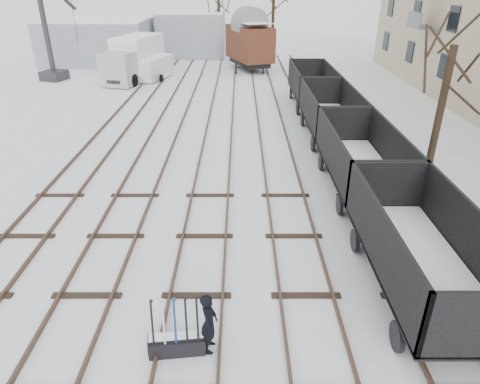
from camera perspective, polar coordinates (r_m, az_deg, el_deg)
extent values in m
plane|color=white|center=(12.11, -5.81, -13.68)|extent=(120.00, 120.00, 0.00)
cube|color=black|center=(25.67, -18.12, 7.86)|extent=(0.07, 52.00, 0.15)
cube|color=black|center=(25.27, -14.99, 7.99)|extent=(0.07, 52.00, 0.15)
cube|color=black|center=(15.40, -28.08, -7.24)|extent=(1.90, 0.20, 0.08)
cube|color=black|center=(24.91, -11.48, 8.10)|extent=(0.07, 52.00, 0.15)
cube|color=black|center=(24.67, -8.18, 8.18)|extent=(0.07, 52.00, 0.15)
cube|color=black|center=(14.25, -17.27, -7.82)|extent=(1.90, 0.20, 0.08)
cube|color=black|center=(24.50, -4.52, 8.24)|extent=(0.07, 52.00, 0.15)
cube|color=black|center=(24.43, -1.12, 8.26)|extent=(0.07, 52.00, 0.15)
cube|color=black|center=(13.67, -5.05, -8.16)|extent=(1.90, 0.20, 0.08)
cube|color=black|center=(24.45, 2.58, 8.26)|extent=(0.07, 52.00, 0.15)
cube|color=black|center=(24.56, 5.97, 8.22)|extent=(0.07, 52.00, 0.15)
cube|color=black|center=(13.74, 7.64, -8.12)|extent=(1.90, 0.20, 0.08)
cube|color=black|center=(24.77, 9.61, 8.15)|extent=(0.07, 52.00, 0.15)
cube|color=black|center=(25.04, 12.88, 8.06)|extent=(0.07, 52.00, 0.15)
cube|color=black|center=(14.44, 19.63, -7.72)|extent=(1.90, 0.20, 0.08)
cube|color=#9399A6|center=(47.70, -18.29, 18.51)|extent=(10.00, 8.00, 4.00)
cube|color=white|center=(47.49, -18.66, 20.94)|extent=(9.80, 7.84, 0.10)
cube|color=#9399A6|center=(49.75, -6.38, 20.13)|extent=(7.00, 6.00, 4.40)
cube|color=white|center=(49.55, -6.52, 22.71)|extent=(6.86, 5.88, 0.10)
cube|color=black|center=(10.60, -8.38, -19.48)|extent=(1.34, 0.57, 0.44)
cube|color=black|center=(10.43, -8.47, -18.57)|extent=(1.33, 0.45, 0.06)
cube|color=white|center=(10.40, -8.49, -18.41)|extent=(1.27, 0.40, 0.03)
cylinder|color=black|center=(10.13, -11.61, -16.69)|extent=(0.09, 0.32, 1.08)
cylinder|color=silver|center=(10.11, -10.14, -16.65)|extent=(0.09, 0.32, 1.08)
cylinder|color=#0C32A2|center=(10.09, -8.66, -16.61)|extent=(0.09, 0.32, 1.08)
cylinder|color=black|center=(10.08, -7.18, -16.55)|extent=(0.09, 0.32, 1.08)
cylinder|color=black|center=(10.07, -5.70, -16.49)|extent=(0.09, 0.32, 1.08)
imported|color=black|center=(10.19, -4.16, -17.01)|extent=(0.41, 0.60, 1.58)
cube|color=black|center=(12.72, 22.56, -9.77)|extent=(2.03, 5.58, 0.42)
cube|color=black|center=(12.60, 22.72, -9.00)|extent=(2.54, 6.34, 0.13)
cube|color=black|center=(11.73, 17.94, -5.95)|extent=(0.11, 6.34, 1.69)
cube|color=black|center=(12.69, 28.49, -5.50)|extent=(0.11, 6.34, 1.69)
cube|color=white|center=(12.55, 22.81, -8.60)|extent=(2.28, 6.09, 0.06)
cylinder|color=black|center=(11.08, 20.20, -17.63)|extent=(0.13, 0.74, 0.74)
cylinder|color=black|center=(14.87, 23.81, -5.90)|extent=(0.13, 0.74, 0.74)
cube|color=black|center=(17.96, 15.54, 2.31)|extent=(2.03, 5.58, 0.42)
cube|color=black|center=(17.88, 15.62, 2.93)|extent=(2.54, 6.34, 0.13)
cube|color=black|center=(17.28, 12.06, 5.54)|extent=(0.11, 6.34, 1.69)
cube|color=black|center=(17.94, 19.71, 5.33)|extent=(0.11, 6.34, 1.69)
cube|color=white|center=(17.84, 15.66, 3.24)|extent=(2.28, 6.09, 0.06)
cylinder|color=black|center=(16.05, 13.14, -1.69)|extent=(0.13, 0.74, 0.74)
cylinder|color=black|center=(20.20, 17.24, 3.85)|extent=(0.13, 0.74, 0.74)
cube|color=black|center=(23.78, 11.81, 8.73)|extent=(2.03, 5.58, 0.42)
cube|color=black|center=(23.71, 11.85, 9.21)|extent=(2.54, 6.34, 0.13)
cube|color=black|center=(23.26, 9.06, 11.28)|extent=(0.11, 6.34, 1.69)
cube|color=black|center=(23.76, 14.97, 11.04)|extent=(0.11, 6.34, 1.69)
cube|color=white|center=(23.68, 11.88, 9.46)|extent=(2.28, 6.09, 0.06)
cylinder|color=black|center=(21.78, 9.70, 6.35)|extent=(0.13, 0.74, 0.74)
cylinder|color=black|center=(26.01, 13.45, 9.38)|extent=(0.13, 0.74, 0.74)
cube|color=black|center=(29.83, 9.50, 12.57)|extent=(2.03, 5.58, 0.42)
cube|color=black|center=(29.78, 9.54, 12.96)|extent=(2.54, 6.34, 0.13)
cube|color=black|center=(29.42, 7.25, 14.64)|extent=(0.11, 6.34, 1.69)
cube|color=black|center=(29.82, 12.04, 14.44)|extent=(0.11, 6.34, 1.69)
cube|color=white|center=(29.76, 9.55, 13.16)|extent=(2.28, 6.09, 0.06)
cylinder|color=black|center=(27.80, 7.68, 10.98)|extent=(0.13, 0.74, 0.74)
cylinder|color=black|center=(32.05, 11.01, 12.84)|extent=(0.13, 0.74, 0.74)
cube|color=black|center=(41.64, 1.26, 16.95)|extent=(3.78, 5.36, 0.45)
cube|color=#4A2A16|center=(41.39, 1.28, 19.24)|extent=(4.52, 6.18, 2.91)
cube|color=white|center=(41.19, 1.31, 21.78)|extent=(4.17, 5.82, 0.04)
cylinder|color=black|center=(39.93, -0.53, 16.04)|extent=(0.13, 0.78, 0.78)
cylinder|color=black|center=(43.50, 2.89, 16.90)|extent=(0.13, 0.78, 0.78)
cube|color=black|center=(38.68, -13.70, 15.21)|extent=(3.07, 7.65, 0.30)
cube|color=#A6A9AF|center=(35.86, -14.82, 15.52)|extent=(2.82, 2.54, 2.50)
cube|color=white|center=(39.20, -13.68, 17.52)|extent=(3.72, 5.66, 2.80)
cube|color=white|center=(39.01, -13.91, 19.57)|extent=(3.65, 5.55, 0.04)
cylinder|color=black|center=(36.50, -16.31, 14.16)|extent=(0.30, 1.00, 1.00)
cylinder|color=black|center=(41.14, -11.29, 16.03)|extent=(0.30, 1.00, 1.00)
cube|color=white|center=(38.38, -11.49, 15.94)|extent=(3.02, 4.52, 1.70)
cube|color=white|center=(38.23, -11.61, 17.22)|extent=(2.94, 4.41, 0.04)
cylinder|color=black|center=(37.40, -13.10, 14.55)|extent=(0.21, 0.66, 0.66)
cylinder|color=black|center=(39.62, -9.80, 15.50)|extent=(0.21, 0.66, 0.66)
cube|color=#2D2D32|center=(40.54, -23.52, 14.08)|extent=(2.19, 2.19, 0.78)
cylinder|color=#2D2D32|center=(40.04, -24.47, 18.91)|extent=(0.43, 0.43, 7.77)
cylinder|color=black|center=(43.47, -22.70, 20.72)|extent=(0.04, 0.04, 4.37)
cylinder|color=black|center=(19.14, 24.98, 9.01)|extent=(0.30, 0.30, 5.57)
cylinder|color=black|center=(49.03, -2.82, 21.32)|extent=(0.30, 0.30, 6.38)
cylinder|color=black|center=(44.98, 4.40, 21.47)|extent=(0.30, 0.30, 7.46)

